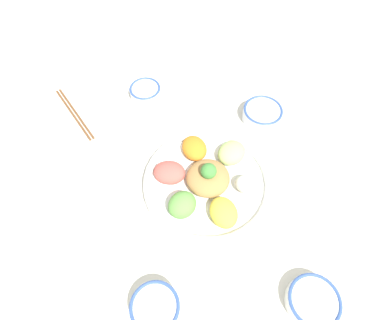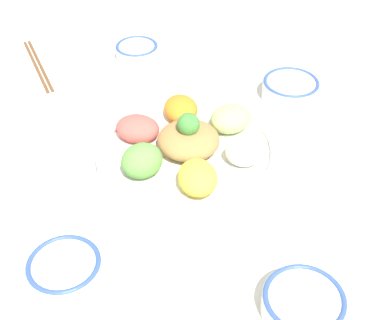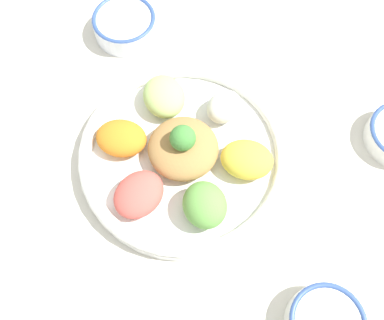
{
  "view_description": "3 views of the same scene",
  "coord_description": "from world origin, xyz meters",
  "px_view_note": "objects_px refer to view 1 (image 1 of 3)",
  "views": [
    {
      "loc": [
        0.3,
        -0.27,
        0.73
      ],
      "look_at": [
        -0.01,
        0.01,
        0.08
      ],
      "focal_mm": 30.0,
      "sensor_mm": 36.0,
      "label": 1
    },
    {
      "loc": [
        0.65,
        -0.34,
        0.62
      ],
      "look_at": [
        0.07,
        0.0,
        0.03
      ],
      "focal_mm": 50.0,
      "sensor_mm": 36.0,
      "label": 2
    },
    {
      "loc": [
        -0.01,
        -0.27,
        0.65
      ],
      "look_at": [
        0.04,
        -0.0,
        0.05
      ],
      "focal_mm": 42.0,
      "sensor_mm": 36.0,
      "label": 3
    }
  ],
  "objects_px": {
    "rice_bowl_plain": "(313,301)",
    "serving_spoon_main": "(224,74)",
    "salad_platter": "(207,181)",
    "sauce_bowl_red": "(155,308)",
    "rice_bowl_blue": "(262,113)",
    "sauce_bowl_dark": "(145,91)",
    "chopsticks_pair_near": "(74,113)"
  },
  "relations": [
    {
      "from": "sauce_bowl_dark",
      "to": "chopsticks_pair_near",
      "type": "relative_size",
      "value": 0.4
    },
    {
      "from": "salad_platter",
      "to": "sauce_bowl_red",
      "type": "xyz_separation_m",
      "value": [
        0.14,
        -0.28,
        -0.0
      ]
    },
    {
      "from": "sauce_bowl_red",
      "to": "serving_spoon_main",
      "type": "relative_size",
      "value": 0.96
    },
    {
      "from": "sauce_bowl_red",
      "to": "chopsticks_pair_near",
      "type": "distance_m",
      "value": 0.6
    },
    {
      "from": "rice_bowl_plain",
      "to": "rice_bowl_blue",
      "type": "bearing_deg",
      "value": 143.63
    },
    {
      "from": "salad_platter",
      "to": "sauce_bowl_red",
      "type": "bearing_deg",
      "value": -62.87
    },
    {
      "from": "rice_bowl_plain",
      "to": "serving_spoon_main",
      "type": "bearing_deg",
      "value": 150.26
    },
    {
      "from": "serving_spoon_main",
      "to": "salad_platter",
      "type": "bearing_deg",
      "value": 81.25
    },
    {
      "from": "salad_platter",
      "to": "rice_bowl_blue",
      "type": "height_order",
      "value": "salad_platter"
    },
    {
      "from": "sauce_bowl_dark",
      "to": "chopsticks_pair_near",
      "type": "distance_m",
      "value": 0.22
    },
    {
      "from": "rice_bowl_blue",
      "to": "rice_bowl_plain",
      "type": "bearing_deg",
      "value": -36.37
    },
    {
      "from": "sauce_bowl_red",
      "to": "sauce_bowl_dark",
      "type": "relative_size",
      "value": 1.08
    },
    {
      "from": "rice_bowl_blue",
      "to": "serving_spoon_main",
      "type": "relative_size",
      "value": 1.05
    },
    {
      "from": "sauce_bowl_red",
      "to": "sauce_bowl_dark",
      "type": "xyz_separation_m",
      "value": [
        -0.5,
        0.35,
        -0.0
      ]
    },
    {
      "from": "rice_bowl_blue",
      "to": "rice_bowl_plain",
      "type": "xyz_separation_m",
      "value": [
        0.41,
        -0.3,
        -0.0
      ]
    },
    {
      "from": "rice_bowl_blue",
      "to": "chopsticks_pair_near",
      "type": "height_order",
      "value": "rice_bowl_blue"
    },
    {
      "from": "sauce_bowl_dark",
      "to": "rice_bowl_plain",
      "type": "height_order",
      "value": "same"
    },
    {
      "from": "sauce_bowl_red",
      "to": "rice_bowl_plain",
      "type": "distance_m",
      "value": 0.32
    },
    {
      "from": "rice_bowl_plain",
      "to": "sauce_bowl_dark",
      "type": "bearing_deg",
      "value": 171.81
    },
    {
      "from": "rice_bowl_plain",
      "to": "chopsticks_pair_near",
      "type": "height_order",
      "value": "rice_bowl_plain"
    },
    {
      "from": "sauce_bowl_red",
      "to": "sauce_bowl_dark",
      "type": "bearing_deg",
      "value": 144.79
    },
    {
      "from": "salad_platter",
      "to": "rice_bowl_blue",
      "type": "xyz_separation_m",
      "value": [
        -0.06,
        0.27,
        -0.0
      ]
    },
    {
      "from": "rice_bowl_plain",
      "to": "serving_spoon_main",
      "type": "relative_size",
      "value": 1.02
    },
    {
      "from": "sauce_bowl_dark",
      "to": "rice_bowl_plain",
      "type": "bearing_deg",
      "value": -8.19
    },
    {
      "from": "chopsticks_pair_near",
      "to": "serving_spoon_main",
      "type": "xyz_separation_m",
      "value": [
        0.18,
        0.45,
        -0.0
      ]
    },
    {
      "from": "salad_platter",
      "to": "rice_bowl_plain",
      "type": "xyz_separation_m",
      "value": [
        0.35,
        -0.03,
        -0.01
      ]
    },
    {
      "from": "sauce_bowl_red",
      "to": "rice_bowl_blue",
      "type": "relative_size",
      "value": 0.91
    },
    {
      "from": "salad_platter",
      "to": "serving_spoon_main",
      "type": "xyz_separation_m",
      "value": [
        -0.26,
        0.32,
        -0.02
      ]
    },
    {
      "from": "sauce_bowl_dark",
      "to": "serving_spoon_main",
      "type": "xyz_separation_m",
      "value": [
        0.09,
        0.25,
        -0.02
      ]
    },
    {
      "from": "sauce_bowl_red",
      "to": "chopsticks_pair_near",
      "type": "relative_size",
      "value": 0.43
    },
    {
      "from": "salad_platter",
      "to": "serving_spoon_main",
      "type": "distance_m",
      "value": 0.42
    },
    {
      "from": "salad_platter",
      "to": "serving_spoon_main",
      "type": "bearing_deg",
      "value": 129.2
    }
  ]
}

